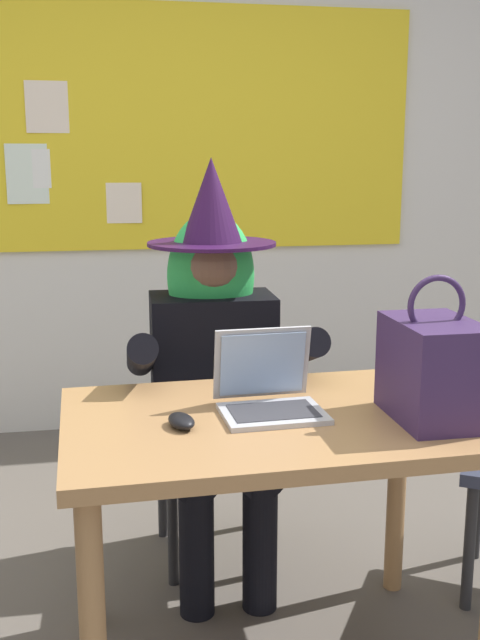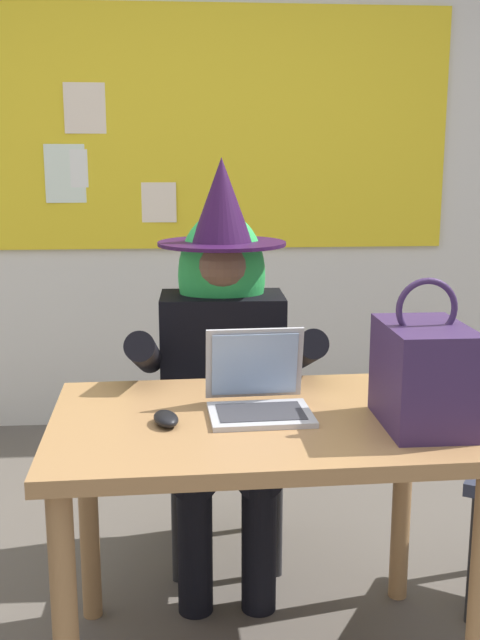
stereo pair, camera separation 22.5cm
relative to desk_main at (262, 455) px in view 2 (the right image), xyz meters
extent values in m
cube|color=silver|center=(-0.03, 2.11, 0.73)|extent=(6.10, 0.10, 2.73)
cube|color=yellow|center=(-0.03, 2.05, 0.92)|extent=(2.40, 0.02, 1.20)
cube|color=#F4E0C6|center=(-0.66, 2.04, 1.01)|extent=(0.21, 0.01, 0.24)
cube|color=white|center=(-0.75, 2.04, 0.70)|extent=(0.24, 0.02, 0.29)
cube|color=white|center=(-0.76, 2.04, 0.72)|extent=(0.19, 0.01, 0.19)
cube|color=#F4E0C6|center=(-0.33, 2.04, 0.55)|extent=(0.21, 0.02, 0.20)
cube|color=#A37547|center=(0.00, 0.00, 0.09)|extent=(1.13, 0.75, 0.04)
cylinder|color=#A37547|center=(-0.48, -0.31, -0.28)|extent=(0.06, 0.06, 0.70)
cylinder|color=#A37547|center=(0.50, -0.29, -0.28)|extent=(0.06, 0.06, 0.70)
cylinder|color=#A37547|center=(-0.50, 0.29, -0.28)|extent=(0.06, 0.06, 0.70)
cylinder|color=#A37547|center=(0.48, 0.31, -0.28)|extent=(0.06, 0.06, 0.70)
cube|color=black|center=(-0.07, 0.64, -0.22)|extent=(0.43, 0.43, 0.04)
cube|color=black|center=(-0.07, 0.83, 0.02)|extent=(0.38, 0.05, 0.45)
cylinder|color=#262628|center=(0.11, 0.47, -0.44)|extent=(0.04, 0.04, 0.39)
cylinder|color=#262628|center=(-0.23, 0.47, -0.44)|extent=(0.04, 0.04, 0.39)
cylinder|color=#262628|center=(0.10, 0.81, -0.44)|extent=(0.04, 0.04, 0.39)
cylinder|color=#262628|center=(-0.24, 0.81, -0.44)|extent=(0.04, 0.04, 0.39)
cylinder|color=black|center=(0.02, 0.28, -0.42)|extent=(0.11, 0.11, 0.43)
cylinder|color=black|center=(-0.18, 0.28, -0.42)|extent=(0.11, 0.11, 0.43)
cylinder|color=black|center=(0.03, 0.45, -0.17)|extent=(0.16, 0.42, 0.15)
cylinder|color=black|center=(-0.17, 0.45, -0.17)|extent=(0.16, 0.42, 0.15)
cube|color=black|center=(-0.07, 0.66, 0.06)|extent=(0.43, 0.27, 0.52)
cylinder|color=black|center=(0.18, 0.42, 0.17)|extent=(0.10, 0.47, 0.24)
cylinder|color=black|center=(-0.32, 0.44, 0.17)|extent=(0.10, 0.47, 0.24)
sphere|color=brown|center=(-0.07, 0.66, 0.42)|extent=(0.20, 0.20, 0.20)
ellipsoid|color=green|center=(-0.07, 0.69, 0.38)|extent=(0.31, 0.23, 0.44)
cylinder|color=#2D0F38|center=(-0.07, 0.66, 0.49)|extent=(0.43, 0.43, 0.01)
cone|color=#2D0F38|center=(-0.07, 0.66, 0.63)|extent=(0.21, 0.21, 0.28)
cube|color=#B7B7BC|center=(-0.01, -0.01, 0.12)|extent=(0.27, 0.21, 0.01)
cube|color=#333338|center=(-0.01, -0.01, 0.12)|extent=(0.23, 0.16, 0.00)
cube|color=#B7B7BC|center=(-0.01, 0.11, 0.22)|extent=(0.27, 0.06, 0.20)
cube|color=#99B7E0|center=(-0.01, 0.10, 0.22)|extent=(0.24, 0.04, 0.18)
ellipsoid|color=black|center=(-0.25, -0.05, 0.13)|extent=(0.08, 0.12, 0.03)
cube|color=#38234C|center=(0.39, -0.10, 0.24)|extent=(0.20, 0.30, 0.26)
torus|color=#38234C|center=(0.39, -0.10, 0.41)|extent=(0.16, 0.02, 0.16)
cylinder|color=#262628|center=(0.67, 0.15, -0.42)|extent=(0.04, 0.04, 0.43)
camera|label=1|loc=(-0.43, -1.85, 0.77)|focal=42.50mm
camera|label=2|loc=(-0.21, -1.88, 0.77)|focal=42.50mm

